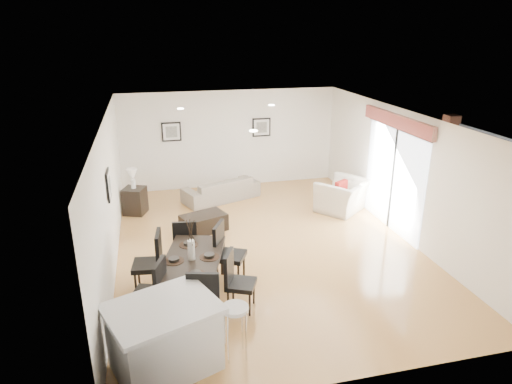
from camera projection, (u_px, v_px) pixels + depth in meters
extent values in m
plane|color=tan|center=(266.00, 245.00, 9.53)|extent=(8.00, 8.00, 0.00)
cube|color=white|center=(230.00, 139.00, 12.73)|extent=(6.00, 0.04, 2.70)
cube|color=white|center=(352.00, 291.00, 5.41)|extent=(6.00, 0.04, 2.70)
cube|color=white|center=(109.00, 197.00, 8.41)|extent=(0.04, 8.00, 2.70)
cube|color=white|center=(402.00, 174.00, 9.73)|extent=(0.04, 8.00, 2.70)
cube|color=white|center=(267.00, 117.00, 8.61)|extent=(6.00, 8.00, 0.02)
imported|color=gray|center=(221.00, 189.00, 11.98)|extent=(2.15, 1.44, 0.59)
imported|color=beige|center=(343.00, 196.00, 11.24)|extent=(1.58, 1.56, 0.77)
imported|color=#41622A|center=(477.00, 191.00, 11.66)|extent=(0.47, 0.47, 0.68)
cube|color=black|center=(192.00, 261.00, 7.41)|extent=(1.36, 1.98, 0.06)
cylinder|color=black|center=(157.00, 310.00, 6.77)|extent=(0.07, 0.07, 0.69)
cylinder|color=black|center=(180.00, 256.00, 8.35)|extent=(0.07, 0.07, 0.69)
cylinder|color=black|center=(209.00, 311.00, 6.74)|extent=(0.07, 0.07, 0.69)
cylinder|color=black|center=(222.00, 257.00, 8.31)|extent=(0.07, 0.07, 0.69)
cube|color=black|center=(148.00, 295.00, 6.93)|extent=(0.61, 0.61, 0.08)
cube|color=black|center=(160.00, 278.00, 6.80)|extent=(0.23, 0.46, 0.56)
cylinder|color=black|center=(143.00, 301.00, 7.21)|extent=(0.04, 0.04, 0.43)
cylinder|color=black|center=(165.00, 303.00, 7.17)|extent=(0.04, 0.04, 0.43)
cylinder|color=black|center=(134.00, 315.00, 6.87)|extent=(0.04, 0.04, 0.43)
cylinder|color=black|center=(157.00, 317.00, 6.82)|extent=(0.04, 0.04, 0.43)
cube|color=black|center=(147.00, 265.00, 7.75)|extent=(0.54, 0.54, 0.08)
cube|color=black|center=(159.00, 248.00, 7.66)|extent=(0.12, 0.49, 0.58)
cylinder|color=black|center=(139.00, 274.00, 8.00)|extent=(0.04, 0.04, 0.44)
cylinder|color=black|center=(161.00, 273.00, 8.03)|extent=(0.04, 0.04, 0.44)
cylinder|color=black|center=(136.00, 285.00, 7.64)|extent=(0.04, 0.04, 0.44)
cylinder|color=black|center=(159.00, 284.00, 7.68)|extent=(0.04, 0.04, 0.44)
cube|color=black|center=(241.00, 284.00, 7.26)|extent=(0.59, 0.59, 0.08)
cube|color=black|center=(229.00, 268.00, 7.19)|extent=(0.23, 0.43, 0.53)
cylinder|color=black|center=(250.00, 305.00, 7.15)|extent=(0.03, 0.03, 0.41)
cylinder|color=black|center=(228.00, 302.00, 7.21)|extent=(0.03, 0.03, 0.41)
cylinder|color=black|center=(254.00, 293.00, 7.47)|extent=(0.03, 0.03, 0.41)
cylinder|color=black|center=(233.00, 290.00, 7.53)|extent=(0.03, 0.03, 0.41)
cube|color=black|center=(231.00, 256.00, 8.06)|extent=(0.65, 0.65, 0.08)
cube|color=black|center=(219.00, 239.00, 8.00)|extent=(0.28, 0.46, 0.58)
cylinder|color=black|center=(238.00, 276.00, 7.94)|extent=(0.04, 0.04, 0.44)
cylinder|color=black|center=(217.00, 273.00, 8.02)|extent=(0.04, 0.04, 0.44)
cylinder|color=black|center=(244.00, 265.00, 8.29)|extent=(0.04, 0.04, 0.44)
cylinder|color=black|center=(224.00, 263.00, 8.37)|extent=(0.04, 0.04, 0.44)
cube|color=black|center=(202.00, 317.00, 6.40)|extent=(0.58, 0.58, 0.08)
cube|color=black|center=(203.00, 290.00, 6.49)|extent=(0.47, 0.18, 0.56)
cylinder|color=black|center=(187.00, 340.00, 6.32)|extent=(0.04, 0.04, 0.43)
cylinder|color=black|center=(192.00, 324.00, 6.67)|extent=(0.04, 0.04, 0.43)
cylinder|color=black|center=(214.00, 340.00, 6.31)|extent=(0.04, 0.04, 0.43)
cylinder|color=black|center=(217.00, 324.00, 6.66)|extent=(0.04, 0.04, 0.43)
cube|color=black|center=(186.00, 244.00, 8.61)|extent=(0.49, 0.49, 0.08)
cube|color=black|center=(185.00, 235.00, 8.33)|extent=(0.44, 0.11, 0.53)
cylinder|color=black|center=(196.00, 251.00, 8.87)|extent=(0.03, 0.03, 0.40)
cylinder|color=black|center=(196.00, 259.00, 8.55)|extent=(0.03, 0.03, 0.40)
cylinder|color=black|center=(178.00, 252.00, 8.83)|extent=(0.03, 0.03, 0.40)
cylinder|color=black|center=(177.00, 260.00, 8.51)|extent=(0.03, 0.03, 0.40)
cylinder|color=white|center=(191.00, 250.00, 7.35)|extent=(0.12, 0.12, 0.34)
cylinder|color=#322216|center=(209.00, 257.00, 7.47)|extent=(0.33, 0.33, 0.01)
cylinder|color=black|center=(209.00, 255.00, 7.46)|extent=(0.17, 0.17, 0.05)
cylinder|color=#322216|center=(189.00, 245.00, 7.88)|extent=(0.33, 0.33, 0.01)
cylinder|color=black|center=(189.00, 243.00, 7.87)|extent=(0.17, 0.17, 0.05)
cylinder|color=#322216|center=(174.00, 261.00, 7.34)|extent=(0.33, 0.33, 0.01)
cylinder|color=black|center=(174.00, 259.00, 7.33)|extent=(0.17, 0.17, 0.05)
cylinder|color=#322216|center=(195.00, 275.00, 6.92)|extent=(0.33, 0.33, 0.01)
cylinder|color=black|center=(195.00, 273.00, 6.91)|extent=(0.17, 0.17, 0.05)
cube|color=black|center=(204.00, 223.00, 10.16)|extent=(1.10, 0.87, 0.39)
cube|color=black|center=(135.00, 201.00, 11.08)|extent=(0.63, 0.63, 0.65)
cylinder|color=white|center=(133.00, 184.00, 10.93)|extent=(0.12, 0.12, 0.21)
cone|color=beige|center=(132.00, 174.00, 10.85)|extent=(0.26, 0.26, 0.28)
cube|color=maroon|center=(341.00, 188.00, 11.03)|extent=(0.38, 0.29, 0.37)
cube|color=silver|center=(165.00, 340.00, 5.97)|extent=(1.52, 1.34, 0.89)
cube|color=silver|center=(162.00, 308.00, 5.81)|extent=(1.65, 1.47, 0.06)
cylinder|color=silver|center=(235.00, 308.00, 6.06)|extent=(0.37, 0.37, 0.05)
cylinder|color=silver|center=(242.00, 326.00, 6.33)|extent=(0.03, 0.03, 0.77)
cylinder|color=silver|center=(225.00, 329.00, 6.28)|extent=(0.03, 0.03, 0.77)
cylinder|color=silver|center=(228.00, 340.00, 6.06)|extent=(0.03, 0.03, 0.77)
cylinder|color=silver|center=(246.00, 337.00, 6.11)|extent=(0.03, 0.03, 0.77)
cube|color=black|center=(171.00, 132.00, 12.24)|extent=(0.52, 0.03, 0.52)
cube|color=white|center=(171.00, 132.00, 12.24)|extent=(0.44, 0.04, 0.44)
cube|color=#62625D|center=(171.00, 132.00, 12.24)|extent=(0.30, 0.04, 0.30)
cube|color=black|center=(261.00, 127.00, 12.79)|extent=(0.52, 0.03, 0.52)
cube|color=white|center=(261.00, 127.00, 12.79)|extent=(0.44, 0.04, 0.44)
cube|color=#62625D|center=(261.00, 127.00, 12.79)|extent=(0.30, 0.04, 0.30)
cube|color=black|center=(109.00, 185.00, 8.13)|extent=(0.03, 0.52, 0.52)
cube|color=white|center=(109.00, 185.00, 8.13)|extent=(0.04, 0.44, 0.44)
cube|color=#62625D|center=(109.00, 185.00, 8.13)|extent=(0.04, 0.30, 0.30)
cube|color=white|center=(393.00, 180.00, 10.08)|extent=(0.02, 2.40, 2.25)
cube|color=black|center=(392.00, 180.00, 10.07)|extent=(0.03, 0.05, 2.25)
cube|color=black|center=(398.00, 129.00, 9.68)|extent=(0.03, 2.50, 0.05)
cube|color=maroon|center=(397.00, 121.00, 9.62)|extent=(0.10, 2.70, 0.28)
plane|color=gray|center=(465.00, 218.00, 10.90)|extent=(6.00, 6.00, 0.00)
cube|color=brown|center=(447.00, 150.00, 12.99)|extent=(0.35, 0.35, 2.00)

